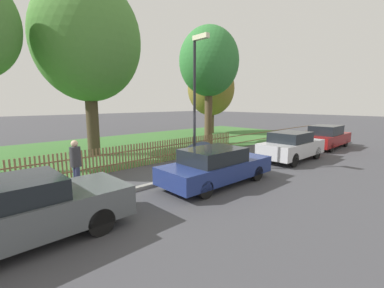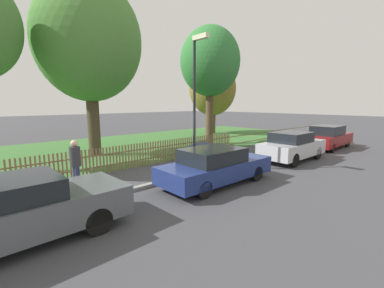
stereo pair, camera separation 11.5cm
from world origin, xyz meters
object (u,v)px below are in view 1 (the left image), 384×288
at_px(tree_far_left, 211,89).
at_px(pedestrian_near_fence, 76,162).
at_px(parked_car_navy_estate, 216,166).
at_px(street_lamp, 196,88).
at_px(covered_motorcycle, 199,150).
at_px(tree_behind_motorcycle, 88,41).
at_px(tree_mid_park, 209,62).
at_px(parked_car_black_saloon, 13,213).
at_px(parked_car_white_van, 326,137).
at_px(parked_car_red_compact, 291,146).

bearing_deg(tree_far_left, pedestrian_near_fence, -151.94).
height_order(parked_car_navy_estate, street_lamp, street_lamp).
xyz_separation_m(parked_car_navy_estate, covered_motorcycle, (2.13, 3.03, -0.08)).
xyz_separation_m(tree_behind_motorcycle, tree_far_left, (12.42, 2.75, -1.87)).
distance_m(covered_motorcycle, tree_mid_park, 7.48).
height_order(covered_motorcycle, tree_far_left, tree_far_left).
height_order(covered_motorcycle, tree_mid_park, tree_mid_park).
relative_size(parked_car_black_saloon, parked_car_white_van, 1.01).
bearing_deg(parked_car_red_compact, tree_far_left, 63.06).
height_order(covered_motorcycle, street_lamp, street_lamp).
bearing_deg(parked_car_navy_estate, covered_motorcycle, 55.80).
bearing_deg(parked_car_navy_estate, parked_car_white_van, 1.50).
bearing_deg(tree_mid_park, parked_car_navy_estate, -134.76).
bearing_deg(pedestrian_near_fence, tree_mid_park, 112.50).
distance_m(covered_motorcycle, street_lamp, 3.51).
distance_m(covered_motorcycle, pedestrian_near_fence, 6.07).
distance_m(tree_mid_park, pedestrian_near_fence, 12.00).
bearing_deg(covered_motorcycle, parked_car_black_saloon, -163.72).
relative_size(parked_car_black_saloon, parked_car_navy_estate, 1.02).
relative_size(parked_car_black_saloon, tree_behind_motorcycle, 0.49).
height_order(parked_car_red_compact, street_lamp, street_lamp).
bearing_deg(parked_car_black_saloon, parked_car_navy_estate, -1.89).
xyz_separation_m(pedestrian_near_fence, street_lamp, (4.56, -0.96, 2.52)).
height_order(parked_car_navy_estate, tree_far_left, tree_far_left).
relative_size(pedestrian_near_fence, street_lamp, 0.31).
relative_size(parked_car_red_compact, street_lamp, 0.73).
relative_size(parked_car_red_compact, parked_car_white_van, 0.90).
relative_size(parked_car_navy_estate, parked_car_white_van, 0.99).
bearing_deg(tree_far_left, parked_car_navy_estate, -136.32).
bearing_deg(parked_car_red_compact, tree_mid_park, 83.62).
bearing_deg(tree_behind_motorcycle, pedestrian_near_fence, -117.40).
distance_m(parked_car_black_saloon, tree_mid_park, 14.88).
relative_size(parked_car_red_compact, tree_far_left, 0.60).
relative_size(parked_car_black_saloon, pedestrian_near_fence, 2.68).
bearing_deg(tree_mid_park, tree_far_left, 41.48).
relative_size(parked_car_navy_estate, street_lamp, 0.81).
xyz_separation_m(parked_car_black_saloon, tree_mid_park, (12.49, 6.44, 4.90)).
bearing_deg(street_lamp, parked_car_navy_estate, -110.62).
relative_size(parked_car_white_van, street_lamp, 0.82).
relative_size(covered_motorcycle, tree_behind_motorcycle, 0.21).
relative_size(tree_far_left, pedestrian_near_fence, 3.95).
bearing_deg(parked_car_white_van, parked_car_red_compact, -179.27).
relative_size(tree_behind_motorcycle, pedestrian_near_fence, 5.43).
bearing_deg(parked_car_white_van, tree_behind_motorcycle, 145.53).
height_order(parked_car_white_van, pedestrian_near_fence, pedestrian_near_fence).
xyz_separation_m(parked_car_red_compact, tree_mid_park, (0.79, 6.53, 4.87)).
bearing_deg(street_lamp, tree_behind_motorcycle, 105.81).
height_order(parked_car_red_compact, parked_car_white_van, parked_car_white_van).
height_order(parked_car_white_van, covered_motorcycle, parked_car_white_van).
bearing_deg(covered_motorcycle, parked_car_red_compact, -44.62).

